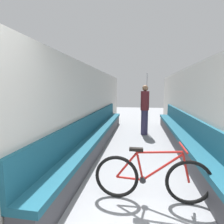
{
  "coord_description": "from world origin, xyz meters",
  "views": [
    {
      "loc": [
        0.0,
        -0.86,
        1.64
      ],
      "look_at": [
        -0.66,
        3.31,
        1.09
      ],
      "focal_mm": 28.0,
      "sensor_mm": 36.0,
      "label": 1
    }
  ],
  "objects_px": {
    "bench_seat_row_right": "(183,138)",
    "bicycle": "(151,178)",
    "grab_pole_near": "(146,104)",
    "bench_seat_row_left": "(98,135)",
    "passenger_standing": "(145,109)"
  },
  "relations": [
    {
      "from": "bicycle",
      "to": "grab_pole_near",
      "type": "height_order",
      "value": "grab_pole_near"
    },
    {
      "from": "bench_seat_row_right",
      "to": "grab_pole_near",
      "type": "relative_size",
      "value": 3.05
    },
    {
      "from": "bench_seat_row_right",
      "to": "passenger_standing",
      "type": "distance_m",
      "value": 1.9
    },
    {
      "from": "bench_seat_row_left",
      "to": "bicycle",
      "type": "bearing_deg",
      "value": -60.01
    },
    {
      "from": "bench_seat_row_left",
      "to": "bench_seat_row_right",
      "type": "xyz_separation_m",
      "value": [
        2.33,
        0.0,
        0.0
      ]
    },
    {
      "from": "bench_seat_row_left",
      "to": "passenger_standing",
      "type": "distance_m",
      "value": 2.11
    },
    {
      "from": "bicycle",
      "to": "passenger_standing",
      "type": "distance_m",
      "value": 3.91
    },
    {
      "from": "bench_seat_row_right",
      "to": "bicycle",
      "type": "bearing_deg",
      "value": -112.43
    },
    {
      "from": "bench_seat_row_right",
      "to": "bicycle",
      "type": "distance_m",
      "value": 2.55
    },
    {
      "from": "bicycle",
      "to": "passenger_standing",
      "type": "xyz_separation_m",
      "value": [
        -0.01,
        3.86,
        0.57
      ]
    },
    {
      "from": "passenger_standing",
      "to": "bench_seat_row_right",
      "type": "bearing_deg",
      "value": 118.41
    },
    {
      "from": "grab_pole_near",
      "to": "passenger_standing",
      "type": "distance_m",
      "value": 0.51
    },
    {
      "from": "bench_seat_row_right",
      "to": "grab_pole_near",
      "type": "bearing_deg",
      "value": 114.71
    },
    {
      "from": "bench_seat_row_left",
      "to": "grab_pole_near",
      "type": "relative_size",
      "value": 3.05
    },
    {
      "from": "bicycle",
      "to": "passenger_standing",
      "type": "bearing_deg",
      "value": 92.75
    }
  ]
}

